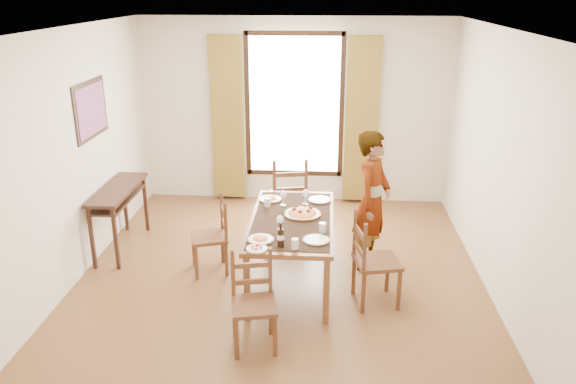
# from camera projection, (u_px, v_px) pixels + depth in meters

# --- Properties ---
(ground) EXTENTS (5.00, 5.00, 0.00)m
(ground) POSITION_uv_depth(u_px,v_px,m) (281.00, 276.00, 6.34)
(ground) COLOR brown
(ground) RESTS_ON ground
(room_shell) EXTENTS (4.60, 5.10, 2.74)m
(room_shell) POSITION_uv_depth(u_px,v_px,m) (281.00, 141.00, 5.93)
(room_shell) COLOR beige
(room_shell) RESTS_ON ground
(console_table) EXTENTS (0.38, 1.20, 0.80)m
(console_table) POSITION_uv_depth(u_px,v_px,m) (118.00, 197.00, 6.80)
(console_table) COLOR #321B10
(console_table) RESTS_ON ground
(dining_table) EXTENTS (0.88, 1.72, 0.76)m
(dining_table) POSITION_uv_depth(u_px,v_px,m) (292.00, 224.00, 6.01)
(dining_table) COLOR brown
(dining_table) RESTS_ON ground
(chair_west) EXTENTS (0.49, 0.49, 0.88)m
(chair_west) POSITION_uv_depth(u_px,v_px,m) (212.00, 238.00, 6.35)
(chair_west) COLOR brown
(chair_west) RESTS_ON ground
(chair_north) EXTENTS (0.55, 0.55, 1.06)m
(chair_north) POSITION_uv_depth(u_px,v_px,m) (289.00, 198.00, 7.30)
(chair_north) COLOR brown
(chair_north) RESTS_ON ground
(chair_south) EXTENTS (0.47, 0.47, 0.89)m
(chair_south) POSITION_uv_depth(u_px,v_px,m) (254.00, 304.00, 5.01)
(chair_south) COLOR brown
(chair_south) RESTS_ON ground
(chair_east) EXTENTS (0.51, 0.51, 0.97)m
(chair_east) POSITION_uv_depth(u_px,v_px,m) (374.00, 263.00, 5.68)
(chair_east) COLOR brown
(chair_east) RESTS_ON ground
(man) EXTENTS (0.87, 0.82, 1.61)m
(man) POSITION_uv_depth(u_px,v_px,m) (372.00, 201.00, 6.33)
(man) COLOR gray
(man) RESTS_ON ground
(plate_sw) EXTENTS (0.27, 0.27, 0.05)m
(plate_sw) POSITION_uv_depth(u_px,v_px,m) (260.00, 238.00, 5.46)
(plate_sw) COLOR silver
(plate_sw) RESTS_ON dining_table
(plate_se) EXTENTS (0.27, 0.27, 0.05)m
(plate_se) POSITION_uv_depth(u_px,v_px,m) (316.00, 238.00, 5.45)
(plate_se) COLOR silver
(plate_se) RESTS_ON dining_table
(plate_nw) EXTENTS (0.27, 0.27, 0.05)m
(plate_nw) POSITION_uv_depth(u_px,v_px,m) (270.00, 198.00, 6.49)
(plate_nw) COLOR silver
(plate_nw) RESTS_ON dining_table
(plate_ne) EXTENTS (0.27, 0.27, 0.05)m
(plate_ne) POSITION_uv_depth(u_px,v_px,m) (320.00, 198.00, 6.47)
(plate_ne) COLOR silver
(plate_ne) RESTS_ON dining_table
(pasta_platter) EXTENTS (0.40, 0.40, 0.10)m
(pasta_platter) POSITION_uv_depth(u_px,v_px,m) (302.00, 211.00, 6.05)
(pasta_platter) COLOR red
(pasta_platter) RESTS_ON dining_table
(caprese_plate) EXTENTS (0.20, 0.20, 0.04)m
(caprese_plate) POSITION_uv_depth(u_px,v_px,m) (257.00, 248.00, 5.28)
(caprese_plate) COLOR silver
(caprese_plate) RESTS_ON dining_table
(wine_glass_a) EXTENTS (0.08, 0.08, 0.18)m
(wine_glass_a) POSITION_uv_depth(u_px,v_px,m) (280.00, 224.00, 5.62)
(wine_glass_a) COLOR white
(wine_glass_a) RESTS_ON dining_table
(wine_glass_b) EXTENTS (0.08, 0.08, 0.18)m
(wine_glass_b) POSITION_uv_depth(u_px,v_px,m) (306.00, 197.00, 6.33)
(wine_glass_b) COLOR white
(wine_glass_b) RESTS_ON dining_table
(wine_glass_c) EXTENTS (0.08, 0.08, 0.18)m
(wine_glass_c) POSITION_uv_depth(u_px,v_px,m) (283.00, 198.00, 6.31)
(wine_glass_c) COLOR white
(wine_glass_c) RESTS_ON dining_table
(tumbler_a) EXTENTS (0.07, 0.07, 0.10)m
(tumbler_a) POSITION_uv_depth(u_px,v_px,m) (323.00, 228.00, 5.64)
(tumbler_a) COLOR silver
(tumbler_a) RESTS_ON dining_table
(tumbler_b) EXTENTS (0.07, 0.07, 0.10)m
(tumbler_b) POSITION_uv_depth(u_px,v_px,m) (267.00, 202.00, 6.30)
(tumbler_b) COLOR silver
(tumbler_b) RESTS_ON dining_table
(tumbler_c) EXTENTS (0.07, 0.07, 0.10)m
(tumbler_c) POSITION_uv_depth(u_px,v_px,m) (295.00, 244.00, 5.28)
(tumbler_c) COLOR silver
(tumbler_c) RESTS_ON dining_table
(wine_bottle) EXTENTS (0.07, 0.07, 0.25)m
(wine_bottle) POSITION_uv_depth(u_px,v_px,m) (281.00, 234.00, 5.30)
(wine_bottle) COLOR black
(wine_bottle) RESTS_ON dining_table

